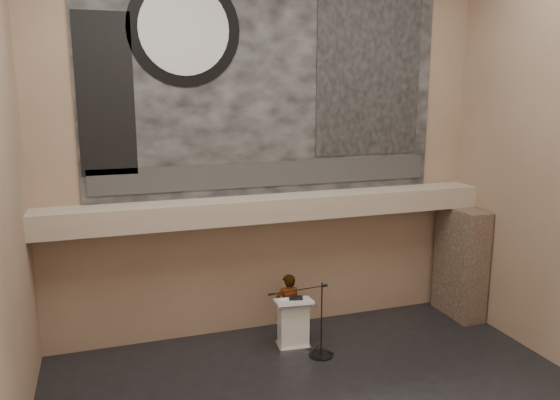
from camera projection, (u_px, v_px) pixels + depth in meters
name	position (u px, v px, depth m)	size (l,w,h in m)	color
wall_back	(269.00, 147.00, 12.13)	(10.00, 0.02, 8.50)	#8B7058
wall_front	(543.00, 241.00, 4.69)	(10.00, 0.02, 8.50)	#8B7058
soffit	(274.00, 208.00, 12.02)	(10.00, 0.80, 0.50)	tan
sprinkler_left	(203.00, 226.00, 11.53)	(0.04, 0.04, 0.06)	#B2893D
sprinkler_right	(353.00, 214.00, 12.61)	(0.04, 0.04, 0.06)	#B2893D
banner	(269.00, 80.00, 11.80)	(8.00, 0.05, 5.00)	black
banner_text_strip	(270.00, 174.00, 12.18)	(7.76, 0.02, 0.55)	#2B2B2B
banner_clock_rim	(184.00, 29.00, 11.01)	(2.30, 2.30, 0.02)	black
banner_clock_face	(184.00, 29.00, 10.99)	(1.84, 1.84, 0.02)	silver
banner_building_print	(369.00, 76.00, 12.49)	(2.60, 0.02, 3.60)	black
banner_brick_print	(105.00, 95.00, 10.78)	(1.10, 0.02, 3.20)	black
stone_pier	(461.00, 262.00, 13.36)	(0.60, 1.40, 2.70)	#46362B
lectern	(293.00, 324.00, 11.76)	(0.83, 0.63, 1.14)	silver
binder	(296.00, 298.00, 11.69)	(0.29, 0.23, 0.04)	black
papers	(287.00, 301.00, 11.59)	(0.23, 0.31, 0.01)	white
speaker_person	(288.00, 307.00, 12.10)	(0.56, 0.37, 1.54)	white
mic_stand	(319.00, 345.00, 11.44)	(1.44, 0.52, 1.62)	black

